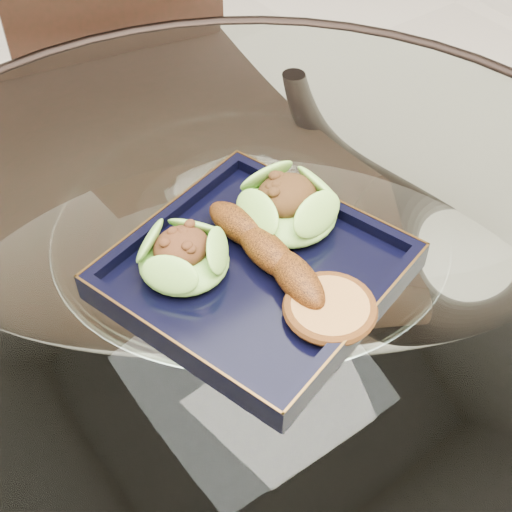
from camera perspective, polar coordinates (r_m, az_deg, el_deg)
dining_table at (r=0.93m, az=-0.36°, el=-7.17°), size 1.13×1.13×0.77m
dining_chair at (r=1.33m, az=-8.09°, el=6.28°), size 0.46×0.46×0.90m
navy_plate at (r=0.77m, az=0.00°, el=-1.55°), size 0.34×0.34×0.02m
lettuce_wrap_left at (r=0.76m, az=-5.80°, el=-0.14°), size 0.12×0.12×0.03m
lettuce_wrap_right at (r=0.81m, az=2.58°, el=3.87°), size 0.15×0.15×0.04m
roasted_plantain at (r=0.76m, az=0.90°, el=0.40°), size 0.04×0.18×0.03m
crumb_patty at (r=0.72m, az=5.92°, el=-4.28°), size 0.10×0.10×0.02m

